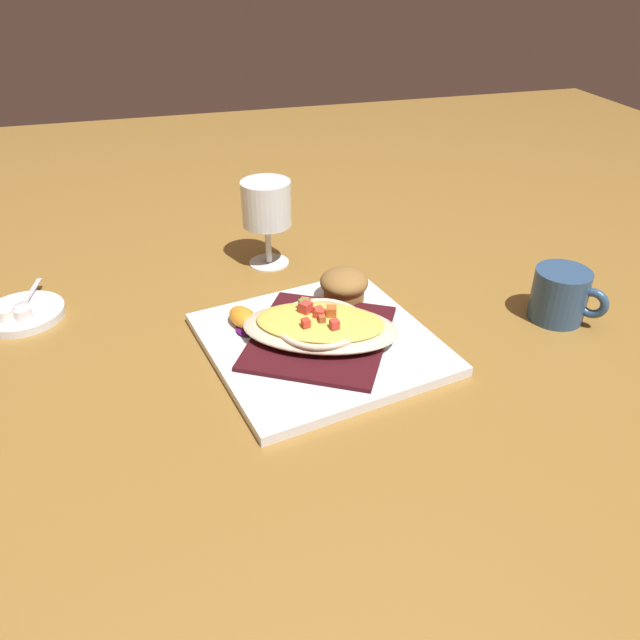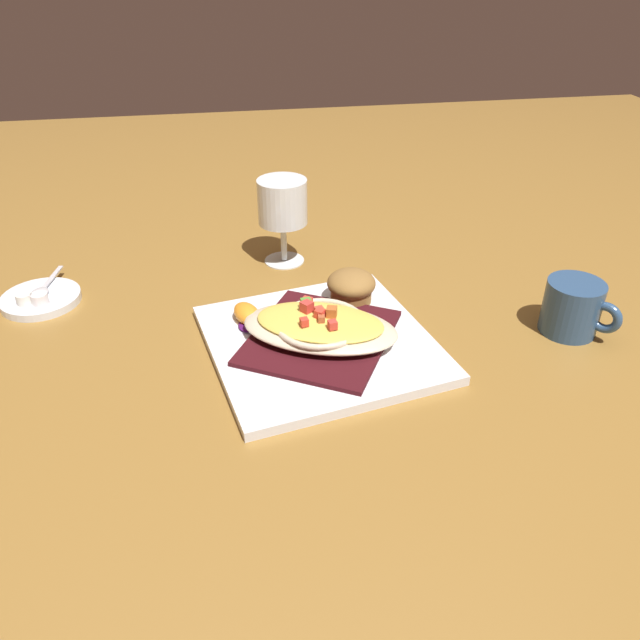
{
  "view_description": "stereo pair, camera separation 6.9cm",
  "coord_description": "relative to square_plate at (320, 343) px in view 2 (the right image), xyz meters",
  "views": [
    {
      "loc": [
        0.66,
        -0.19,
        0.48
      ],
      "look_at": [
        0.0,
        0.0,
        0.04
      ],
      "focal_mm": 34.99,
      "sensor_mm": 36.0,
      "label": 1
    },
    {
      "loc": [
        0.68,
        -0.12,
        0.48
      ],
      "look_at": [
        0.0,
        0.0,
        0.04
      ],
      "focal_mm": 34.99,
      "sensor_mm": 36.0,
      "label": 2
    }
  ],
  "objects": [
    {
      "name": "gratin_dish",
      "position": [
        -0.0,
        -0.0,
        0.03
      ],
      "size": [
        0.19,
        0.24,
        0.04
      ],
      "color": "beige",
      "rests_on": "folded_napkin"
    },
    {
      "name": "stemmed_glass",
      "position": [
        -0.26,
        -0.01,
        0.09
      ],
      "size": [
        0.08,
        0.08,
        0.14
      ],
      "color": "white",
      "rests_on": "ground_plane"
    },
    {
      "name": "folded_napkin",
      "position": [
        0.0,
        0.0,
        0.01
      ],
      "size": [
        0.26,
        0.25,
        0.01
      ],
      "primitive_type": "cube",
      "rotation": [
        0.0,
        0.0,
        1.04
      ],
      "color": "#3D0F15",
      "rests_on": "square_plate"
    },
    {
      "name": "creamer_cup_1",
      "position": [
        -0.17,
        -0.39,
        0.01
      ],
      "size": [
        0.02,
        0.02,
        0.02
      ],
      "primitive_type": "cylinder",
      "color": "white",
      "rests_on": "creamer_saucer"
    },
    {
      "name": "creamer_cup_0",
      "position": [
        -0.17,
        -0.41,
        0.01
      ],
      "size": [
        0.02,
        0.02,
        0.02
      ],
      "primitive_type": "cylinder",
      "color": "white",
      "rests_on": "creamer_saucer"
    },
    {
      "name": "coffee_mug",
      "position": [
        0.02,
        0.35,
        0.03
      ],
      "size": [
        0.09,
        0.09,
        0.08
      ],
      "color": "navy",
      "rests_on": "ground_plane"
    },
    {
      "name": "spoon",
      "position": [
        -0.2,
        -0.39,
        0.01
      ],
      "size": [
        0.1,
        0.04,
        0.01
      ],
      "color": "silver",
      "rests_on": "creamer_saucer"
    },
    {
      "name": "ground_plane",
      "position": [
        0.0,
        0.0,
        -0.01
      ],
      "size": [
        2.6,
        2.6,
        0.0
      ],
      "primitive_type": "plane",
      "color": "olive"
    },
    {
      "name": "orange_garnish",
      "position": [
        -0.06,
        -0.09,
        0.02
      ],
      "size": [
        0.07,
        0.06,
        0.02
      ],
      "color": "#481256",
      "rests_on": "square_plate"
    },
    {
      "name": "muffin",
      "position": [
        -0.09,
        0.06,
        0.03
      ],
      "size": [
        0.07,
        0.07,
        0.05
      ],
      "color": "olive",
      "rests_on": "square_plate"
    },
    {
      "name": "square_plate",
      "position": [
        0.0,
        0.0,
        0.0
      ],
      "size": [
        0.33,
        0.33,
        0.01
      ],
      "primitive_type": "cube",
      "rotation": [
        0.0,
        0.0,
        0.19
      ],
      "color": "white",
      "rests_on": "ground_plane"
    },
    {
      "name": "creamer_saucer",
      "position": [
        -0.19,
        -0.39,
        -0.0
      ],
      "size": [
        0.12,
        0.12,
        0.01
      ],
      "primitive_type": "cylinder",
      "color": "white",
      "rests_on": "ground_plane"
    }
  ]
}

